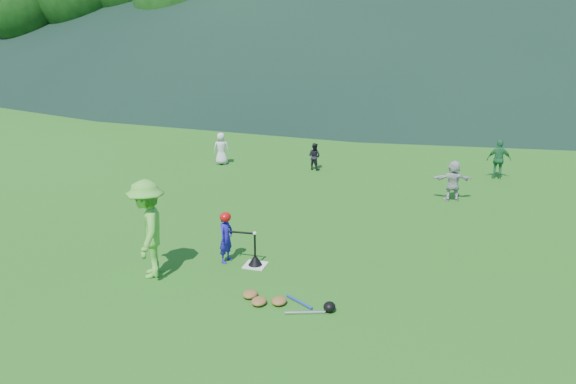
# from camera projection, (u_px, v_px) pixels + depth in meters

# --- Properties ---
(ground) EXTENTS (120.00, 120.00, 0.00)m
(ground) POSITION_uv_depth(u_px,v_px,m) (255.00, 266.00, 11.93)
(ground) COLOR #276016
(ground) RESTS_ON ground
(home_plate) EXTENTS (0.45, 0.45, 0.02)m
(home_plate) POSITION_uv_depth(u_px,v_px,m) (255.00, 265.00, 11.93)
(home_plate) COLOR silver
(home_plate) RESTS_ON ground
(baseball) EXTENTS (0.08, 0.08, 0.08)m
(baseball) POSITION_uv_depth(u_px,v_px,m) (255.00, 233.00, 11.71)
(baseball) COLOR white
(baseball) RESTS_ON batting_tee
(batter_child) EXTENTS (0.33, 0.44, 1.10)m
(batter_child) POSITION_uv_depth(u_px,v_px,m) (226.00, 238.00, 11.98)
(batter_child) COLOR #2017A0
(batter_child) RESTS_ON ground
(adult_coach) EXTENTS (1.22, 1.49, 2.01)m
(adult_coach) POSITION_uv_depth(u_px,v_px,m) (148.00, 229.00, 11.20)
(adult_coach) COLOR #57B836
(adult_coach) RESTS_ON ground
(fielder_a) EXTENTS (0.65, 0.53, 1.16)m
(fielder_a) POSITION_uv_depth(u_px,v_px,m) (221.00, 149.00, 20.11)
(fielder_a) COLOR silver
(fielder_a) RESTS_ON ground
(fielder_b) EXTENTS (0.55, 0.48, 0.95)m
(fielder_b) POSITION_uv_depth(u_px,v_px,m) (314.00, 156.00, 19.43)
(fielder_b) COLOR black
(fielder_b) RESTS_ON ground
(fielder_c) EXTENTS (0.78, 0.39, 1.29)m
(fielder_c) POSITION_uv_depth(u_px,v_px,m) (499.00, 160.00, 18.26)
(fielder_c) COLOR #22713A
(fielder_c) RESTS_ON ground
(fielder_d) EXTENTS (1.15, 0.59, 1.19)m
(fielder_d) POSITION_uv_depth(u_px,v_px,m) (453.00, 181.00, 16.06)
(fielder_d) COLOR #BBBBBB
(fielder_d) RESTS_ON ground
(batting_tee) EXTENTS (0.30, 0.30, 0.68)m
(batting_tee) POSITION_uv_depth(u_px,v_px,m) (255.00, 260.00, 11.89)
(batting_tee) COLOR black
(batting_tee) RESTS_ON home_plate
(batter_gear) EXTENTS (0.73, 0.26, 0.46)m
(batter_gear) POSITION_uv_depth(u_px,v_px,m) (226.00, 218.00, 11.84)
(batter_gear) COLOR #AE0C0B
(batter_gear) RESTS_ON ground
(equipment_pile) EXTENTS (1.80, 0.69, 0.19)m
(equipment_pile) POSITION_uv_depth(u_px,v_px,m) (279.00, 301.00, 10.29)
(equipment_pile) COLOR olive
(equipment_pile) RESTS_ON ground
(outfield_fence) EXTENTS (70.07, 0.08, 1.33)m
(outfield_fence) POSITION_uv_depth(u_px,v_px,m) (394.00, 87.00, 37.42)
(outfield_fence) COLOR gray
(outfield_fence) RESTS_ON ground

